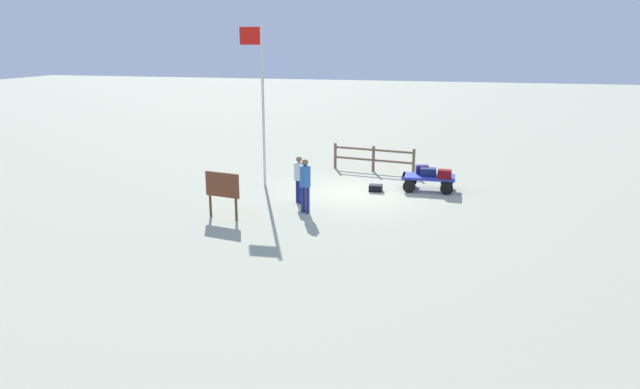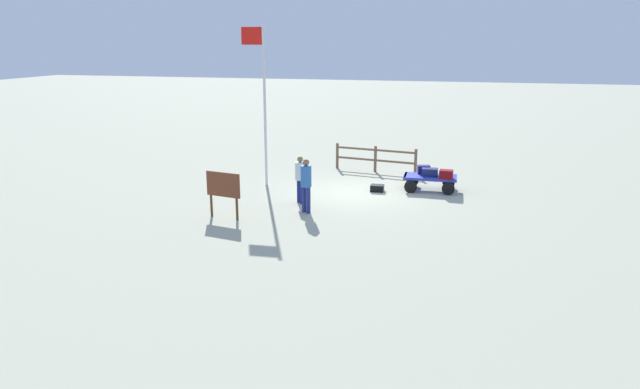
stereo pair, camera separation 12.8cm
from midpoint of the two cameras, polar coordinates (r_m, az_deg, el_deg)
The scene contains 11 objects.
ground_plane at distance 21.43m, azimuth 3.80°, elevation 0.17°, with size 120.00×120.00×0.00m, color #AEAE92.
luggage_cart at distance 22.00m, azimuth 10.81°, elevation 1.44°, with size 1.95×1.19×0.56m.
suitcase_tan at distance 21.94m, azimuth 10.84°, elevation 2.17°, with size 0.59×0.39×0.28m.
suitcase_maroon at distance 22.27m, azimuth 10.26°, elevation 2.42°, with size 0.52×0.41×0.31m.
suitcase_olive at distance 21.59m, azimuth 12.38°, elevation 1.94°, with size 0.49×0.39×0.32m.
suitcase_grey at distance 21.65m, azimuth 5.77°, elevation 0.62°, with size 0.49×0.39×0.25m.
worker_lead at distance 19.83m, azimuth -1.76°, elevation 1.83°, with size 0.50×0.50×1.63m.
worker_trailing at distance 18.67m, azimuth -1.17°, elevation 1.28°, with size 0.47×0.47×1.77m.
flagpole at distance 22.05m, azimuth -5.49°, elevation 9.79°, with size 0.88×0.10×5.98m.
signboard at distance 18.32m, azimuth -9.23°, elevation 0.65°, with size 1.19×0.29×1.48m.
wooden_fence at distance 24.82m, azimuth 5.58°, elevation 3.66°, with size 3.56×0.68×1.10m.
Camera 2 is at (-3.92, 20.35, 5.44)m, focal length 32.77 mm.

